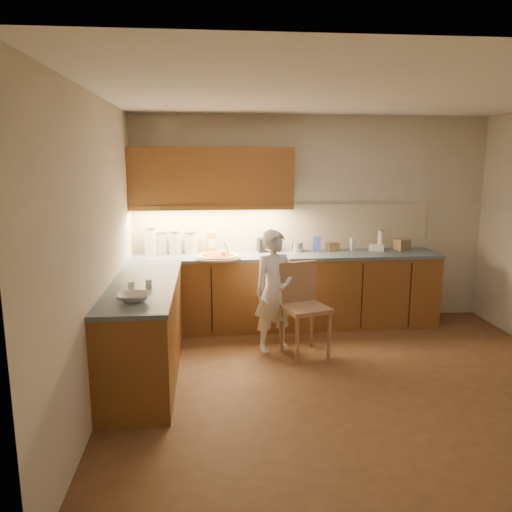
% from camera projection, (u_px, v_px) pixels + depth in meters
% --- Properties ---
extents(room, '(4.54, 4.50, 2.62)m').
position_uv_depth(room, '(361.00, 205.00, 4.34)').
color(room, brown).
rests_on(room, ground).
extents(l_counter, '(3.77, 2.62, 0.92)m').
position_uv_depth(l_counter, '(245.00, 302.00, 5.70)').
color(l_counter, brown).
rests_on(l_counter, ground).
extents(backsplash, '(3.75, 0.02, 0.58)m').
position_uv_depth(backsplash, '(283.00, 227.00, 6.33)').
color(backsplash, beige).
rests_on(backsplash, l_counter).
extents(upper_cabinets, '(1.95, 0.36, 0.73)m').
position_uv_depth(upper_cabinets, '(211.00, 177.00, 5.96)').
color(upper_cabinets, brown).
rests_on(upper_cabinets, ground).
extents(pizza_on_board, '(0.54, 0.54, 0.22)m').
position_uv_depth(pizza_on_board, '(218.00, 256.00, 5.84)').
color(pizza_on_board, tan).
rests_on(pizza_on_board, l_counter).
extents(child, '(0.57, 0.47, 1.33)m').
position_uv_depth(child, '(275.00, 291.00, 5.37)').
color(child, white).
rests_on(child, ground).
extents(wooden_chair, '(0.55, 0.55, 0.98)m').
position_uv_depth(wooden_chair, '(302.00, 302.00, 5.32)').
color(wooden_chair, '#A77D58').
rests_on(wooden_chair, ground).
extents(mixing_bowl, '(0.26, 0.26, 0.06)m').
position_uv_depth(mixing_bowl, '(134.00, 297.00, 4.10)').
color(mixing_bowl, white).
rests_on(mixing_bowl, l_counter).
extents(canister_a, '(0.17, 0.17, 0.34)m').
position_uv_depth(canister_a, '(151.00, 241.00, 6.05)').
color(canister_a, white).
rests_on(canister_a, l_counter).
extents(canister_b, '(0.16, 0.16, 0.28)m').
position_uv_depth(canister_b, '(161.00, 242.00, 6.09)').
color(canister_b, beige).
rests_on(canister_b, l_counter).
extents(canister_c, '(0.15, 0.15, 0.29)m').
position_uv_depth(canister_c, '(175.00, 242.00, 6.07)').
color(canister_c, silver).
rests_on(canister_c, l_counter).
extents(canister_d, '(0.17, 0.17, 0.27)m').
position_uv_depth(canister_d, '(191.00, 242.00, 6.11)').
color(canister_d, silver).
rests_on(canister_d, l_counter).
extents(oil_jug, '(0.12, 0.10, 0.30)m').
position_uv_depth(oil_jug, '(212.00, 242.00, 6.14)').
color(oil_jug, '#B29823').
rests_on(oil_jug, l_counter).
extents(toaster, '(0.28, 0.18, 0.18)m').
position_uv_depth(toaster, '(269.00, 245.00, 6.25)').
color(toaster, black).
rests_on(toaster, l_counter).
extents(steel_pot, '(0.16, 0.16, 0.12)m').
position_uv_depth(steel_pot, '(297.00, 247.00, 6.25)').
color(steel_pot, silver).
rests_on(steel_pot, l_counter).
extents(blue_box, '(0.11, 0.09, 0.19)m').
position_uv_depth(blue_box, '(317.00, 244.00, 6.25)').
color(blue_box, '#3750A7').
rests_on(blue_box, l_counter).
extents(card_box_a, '(0.17, 0.14, 0.11)m').
position_uv_depth(card_box_a, '(332.00, 246.00, 6.31)').
color(card_box_a, tan).
rests_on(card_box_a, l_counter).
extents(white_bottle, '(0.06, 0.06, 0.16)m').
position_uv_depth(white_bottle, '(353.00, 244.00, 6.32)').
color(white_bottle, silver).
rests_on(white_bottle, l_counter).
extents(flat_pack, '(0.21, 0.17, 0.07)m').
position_uv_depth(flat_pack, '(376.00, 248.00, 6.33)').
color(flat_pack, white).
rests_on(flat_pack, l_counter).
extents(tall_jar, '(0.08, 0.08, 0.26)m').
position_uv_depth(tall_jar, '(381.00, 240.00, 6.34)').
color(tall_jar, white).
rests_on(tall_jar, l_counter).
extents(card_box_b, '(0.23, 0.21, 0.14)m').
position_uv_depth(card_box_b, '(402.00, 245.00, 6.35)').
color(card_box_b, '#9E8255').
rests_on(card_box_b, l_counter).
extents(dough_cloth, '(0.27, 0.23, 0.02)m').
position_uv_depth(dough_cloth, '(132.00, 295.00, 4.25)').
color(dough_cloth, silver).
rests_on(dough_cloth, l_counter).
extents(spice_jar_a, '(0.06, 0.06, 0.08)m').
position_uv_depth(spice_jar_a, '(131.00, 286.00, 4.43)').
color(spice_jar_a, white).
rests_on(spice_jar_a, l_counter).
extents(spice_jar_b, '(0.07, 0.07, 0.07)m').
position_uv_depth(spice_jar_b, '(149.00, 284.00, 4.51)').
color(spice_jar_b, silver).
rests_on(spice_jar_b, l_counter).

